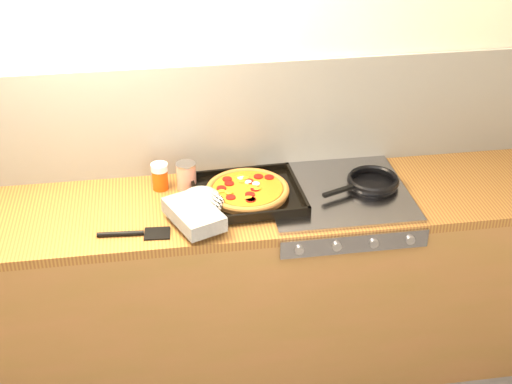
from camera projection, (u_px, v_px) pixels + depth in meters
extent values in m
plane|color=beige|center=(222.00, 96.00, 3.06)|extent=(3.20, 0.00, 3.20)
cube|color=silver|center=(223.00, 119.00, 3.10)|extent=(3.20, 0.02, 0.50)
cube|color=#905D37|center=(234.00, 290.00, 3.22)|extent=(3.20, 0.60, 0.86)
cube|color=olive|center=(232.00, 206.00, 2.99)|extent=(3.20, 0.60, 0.04)
cube|color=#99989E|center=(354.00, 243.00, 2.81)|extent=(0.60, 0.03, 0.08)
cylinder|color=#A5A5AA|center=(299.00, 250.00, 2.77)|extent=(0.04, 0.02, 0.04)
cylinder|color=#A5A5AA|center=(337.00, 246.00, 2.79)|extent=(0.04, 0.02, 0.04)
cylinder|color=#A5A5AA|center=(374.00, 243.00, 2.81)|extent=(0.04, 0.02, 0.04)
cylinder|color=#A5A5AA|center=(410.00, 240.00, 2.83)|extent=(0.04, 0.02, 0.04)
cube|color=#99989E|center=(336.00, 192.00, 3.04)|extent=(0.60, 0.56, 0.02)
cube|color=black|center=(248.00, 195.00, 2.98)|extent=(0.46, 0.41, 0.01)
cube|color=black|center=(239.00, 170.00, 3.13)|extent=(0.45, 0.03, 0.02)
cube|color=black|center=(256.00, 215.00, 2.81)|extent=(0.45, 0.03, 0.02)
cube|color=black|center=(298.00, 186.00, 3.01)|extent=(0.03, 0.39, 0.02)
cube|color=black|center=(196.00, 197.00, 2.94)|extent=(0.03, 0.39, 0.02)
cylinder|color=#AA6631|center=(248.00, 192.00, 2.97)|extent=(0.35, 0.35, 0.02)
torus|color=#AA6631|center=(248.00, 189.00, 2.97)|extent=(0.37, 0.37, 0.03)
cylinder|color=orange|center=(248.00, 189.00, 2.97)|extent=(0.31, 0.31, 0.01)
cylinder|color=maroon|center=(255.00, 189.00, 2.95)|extent=(0.04, 0.04, 0.01)
cylinder|color=maroon|center=(227.00, 179.00, 3.02)|extent=(0.04, 0.04, 0.01)
cylinder|color=maroon|center=(251.00, 200.00, 2.88)|extent=(0.04, 0.04, 0.01)
cylinder|color=maroon|center=(221.00, 188.00, 2.96)|extent=(0.04, 0.04, 0.01)
cylinder|color=maroon|center=(258.00, 177.00, 3.04)|extent=(0.04, 0.04, 0.01)
cylinder|color=maroon|center=(249.00, 181.00, 3.01)|extent=(0.04, 0.04, 0.01)
cylinder|color=maroon|center=(231.00, 197.00, 2.89)|extent=(0.04, 0.04, 0.01)
cylinder|color=maroon|center=(269.00, 177.00, 3.04)|extent=(0.04, 0.04, 0.01)
cylinder|color=maroon|center=(251.00, 199.00, 2.88)|extent=(0.04, 0.04, 0.01)
cylinder|color=maroon|center=(250.00, 194.00, 2.91)|extent=(0.04, 0.04, 0.01)
cylinder|color=maroon|center=(229.00, 183.00, 2.99)|extent=(0.04, 0.04, 0.01)
ellipsoid|color=orange|center=(228.00, 191.00, 2.93)|extent=(0.04, 0.02, 0.01)
ellipsoid|color=orange|center=(221.00, 191.00, 2.94)|extent=(0.04, 0.02, 0.01)
ellipsoid|color=orange|center=(243.00, 181.00, 3.01)|extent=(0.04, 0.02, 0.01)
ellipsoid|color=orange|center=(240.00, 176.00, 3.04)|extent=(0.04, 0.02, 0.01)
ellipsoid|color=orange|center=(248.00, 197.00, 2.89)|extent=(0.04, 0.02, 0.01)
ellipsoid|color=orange|center=(257.00, 189.00, 2.95)|extent=(0.04, 0.02, 0.01)
ellipsoid|color=orange|center=(254.00, 187.00, 2.97)|extent=(0.04, 0.02, 0.01)
ellipsoid|color=orange|center=(229.00, 193.00, 2.92)|extent=(0.04, 0.02, 0.01)
ellipsoid|color=orange|center=(246.00, 178.00, 3.03)|extent=(0.04, 0.02, 0.01)
ellipsoid|color=silver|center=(241.00, 177.00, 3.04)|extent=(0.03, 0.03, 0.01)
ellipsoid|color=silver|center=(248.00, 182.00, 3.00)|extent=(0.03, 0.03, 0.01)
ellipsoid|color=silver|center=(256.00, 184.00, 2.99)|extent=(0.03, 0.03, 0.01)
cube|color=black|center=(194.00, 214.00, 2.79)|extent=(0.25, 0.31, 0.06)
ellipsoid|color=black|center=(201.00, 197.00, 2.90)|extent=(0.16, 0.16, 0.06)
cylinder|color=black|center=(214.00, 208.00, 2.83)|extent=(0.10, 0.13, 0.06)
cylinder|color=black|center=(373.00, 185.00, 3.06)|extent=(0.27, 0.27, 0.01)
torus|color=black|center=(373.00, 181.00, 3.05)|extent=(0.29, 0.29, 0.02)
cube|color=black|center=(339.00, 191.00, 2.97)|extent=(0.16, 0.08, 0.01)
cylinder|color=#A7220D|center=(186.00, 176.00, 3.05)|extent=(0.11, 0.11, 0.11)
cylinder|color=#B2B2B7|center=(186.00, 164.00, 3.02)|extent=(0.11, 0.11, 0.01)
cylinder|color=#B2B2B7|center=(187.00, 187.00, 3.08)|extent=(0.11, 0.11, 0.01)
cylinder|color=#C7430B|center=(160.00, 180.00, 3.05)|extent=(0.08, 0.08, 0.09)
cylinder|color=silver|center=(159.00, 167.00, 3.02)|extent=(0.09, 0.09, 0.03)
cylinder|color=#AD8C49|center=(257.00, 174.00, 3.16)|extent=(0.26, 0.05, 0.02)
ellipsoid|color=#AD8C49|center=(288.00, 174.00, 3.17)|extent=(0.06, 0.05, 0.02)
cube|color=black|center=(157.00, 233.00, 2.77)|extent=(0.11, 0.09, 0.01)
cylinder|color=black|center=(120.00, 234.00, 2.76)|extent=(0.18, 0.03, 0.02)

